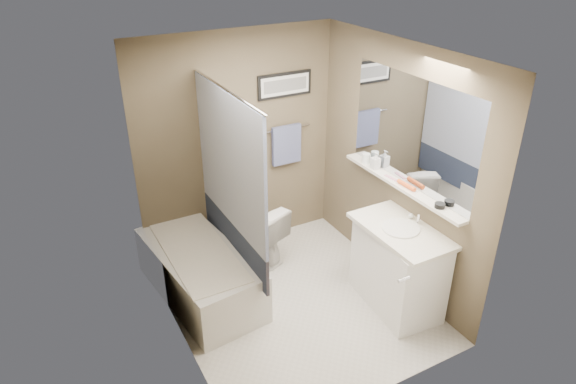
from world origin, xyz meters
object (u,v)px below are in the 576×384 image
hair_brush_front (406,185)px  soap_bottle (376,161)px  bathtub (200,273)px  vanity (398,268)px  toilet (257,233)px  candle_bowl_near (440,205)px  glass_jar (366,158)px

hair_brush_front → soap_bottle: bearing=90.0°
bathtub → hair_brush_front: (1.79, -0.80, 0.89)m
vanity → hair_brush_front: size_ratio=4.09×
toilet → candle_bowl_near: candle_bowl_near is taller
toilet → vanity: bearing=101.4°
soap_bottle → toilet: bearing=149.4°
vanity → hair_brush_front: 0.79m
hair_brush_front → soap_bottle: size_ratio=1.30×
vanity → soap_bottle: 1.07m
bathtub → candle_bowl_near: size_ratio=16.67×
candle_bowl_near → glass_jar: bearing=90.0°
toilet → candle_bowl_near: 2.00m
vanity → soap_bottle: (0.19, 0.69, 0.80)m
bathtub → hair_brush_front: size_ratio=6.82×
glass_jar → toilet: bearing=156.2°
bathtub → soap_bottle: size_ratio=8.84×
vanity → glass_jar: size_ratio=9.00×
bathtub → candle_bowl_near: (1.79, -1.24, 0.89)m
toilet → hair_brush_front: size_ratio=3.02×
bathtub → soap_bottle: bearing=-17.3°
candle_bowl_near → hair_brush_front: (0.00, 0.43, 0.00)m
bathtub → candle_bowl_near: bearing=-41.5°
candle_bowl_near → hair_brush_front: hair_brush_front is taller
glass_jar → soap_bottle: soap_bottle is taller
candle_bowl_near → hair_brush_front: 0.43m
bathtub → vanity: bearing=-39.2°
vanity → bathtub: bearing=152.9°
bathtub → soap_bottle: soap_bottle is taller
vanity → soap_bottle: size_ratio=5.31×
candle_bowl_near → bathtub: bearing=145.3°
vanity → glass_jar: bearing=82.9°
bathtub → vanity: vanity is taller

